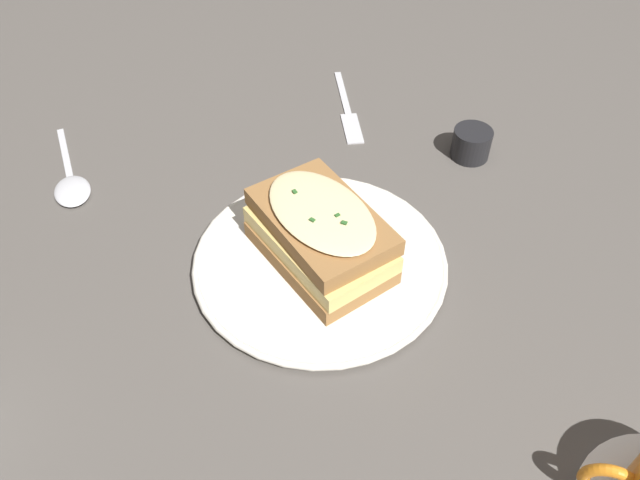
# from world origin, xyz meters

# --- Properties ---
(ground_plane) EXTENTS (2.40, 2.40, 0.00)m
(ground_plane) POSITION_xyz_m (0.00, 0.00, 0.00)
(ground_plane) COLOR #514C47
(dinner_plate) EXTENTS (0.27, 0.27, 0.01)m
(dinner_plate) POSITION_xyz_m (-0.03, -0.01, 0.01)
(dinner_plate) COLOR silver
(dinner_plate) RESTS_ON ground_plane
(sandwich) EXTENTS (0.16, 0.12, 0.07)m
(sandwich) POSITION_xyz_m (-0.03, -0.01, 0.04)
(sandwich) COLOR olive
(sandwich) RESTS_ON dinner_plate
(fork) EXTENTS (0.15, 0.11, 0.00)m
(fork) POSITION_xyz_m (0.15, -0.22, 0.00)
(fork) COLOR silver
(fork) RESTS_ON ground_plane
(spoon) EXTENTS (0.16, 0.08, 0.01)m
(spoon) POSITION_xyz_m (0.26, 0.13, 0.00)
(spoon) COLOR silver
(spoon) RESTS_ON ground_plane
(condiment_pot) EXTENTS (0.05, 0.05, 0.04)m
(condiment_pot) POSITION_xyz_m (-0.02, -0.28, 0.02)
(condiment_pot) COLOR black
(condiment_pot) RESTS_ON ground_plane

